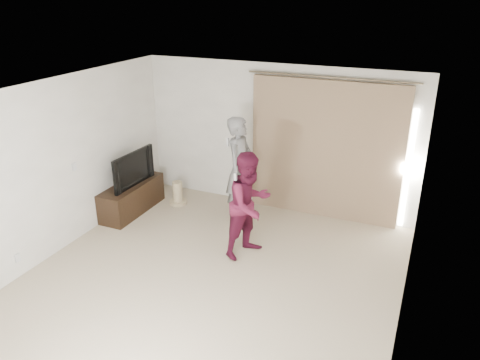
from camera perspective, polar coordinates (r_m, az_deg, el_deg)
name	(u,v)px	position (r m, az deg, el deg)	size (l,w,h in m)	color
floor	(208,283)	(6.61, -3.98, -12.40)	(5.50, 5.50, 0.00)	tan
wall_back	(276,138)	(8.33, 4.45, 5.15)	(5.00, 0.04, 2.60)	white
wall_left	(53,169)	(7.39, -21.79, 1.25)	(0.04, 5.50, 2.60)	white
ceiling	(202,96)	(5.55, -4.70, 10.20)	(5.00, 5.50, 0.01)	white
curtain	(326,151)	(8.07, 10.41, 3.52)	(2.80, 0.11, 2.46)	#94775B
tv_console	(132,198)	(8.64, -13.04, -2.10)	(0.48, 1.39, 0.53)	black
tv	(129,168)	(8.42, -13.38, 1.45)	(1.06, 0.14, 0.61)	black
scratching_post	(178,195)	(8.82, -7.59, -1.79)	(0.33, 0.33, 0.44)	#C3B486
person_man	(240,169)	(7.93, 0.00, 1.33)	(0.45, 0.67, 1.83)	slate
person_woman	(250,205)	(6.88, 1.18, -3.03)	(0.88, 0.97, 1.62)	#52122A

